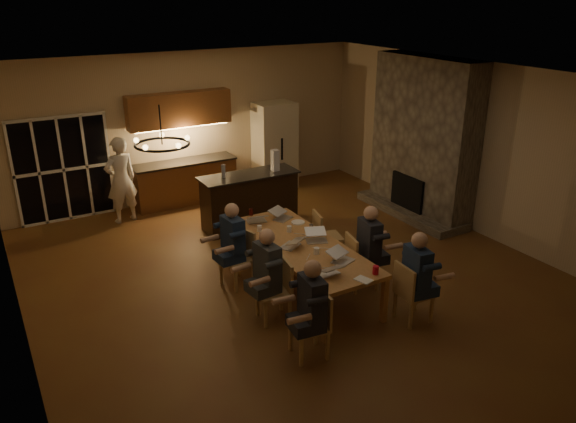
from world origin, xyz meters
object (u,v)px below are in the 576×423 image
Objects in this scene: bar_island at (250,201)px; person_right_mid at (369,248)px; standing_person at (121,180)px; laptop_a at (327,266)px; laptop_c at (290,240)px; chair_left_mid at (273,291)px; chair_right_far at (328,236)px; chair_right_near at (414,292)px; mug_mid at (289,229)px; mug_back at (259,228)px; laptop_d at (317,235)px; can_right at (311,228)px; can_cola at (251,212)px; chair_left_far at (237,259)px; person_left_near at (312,311)px; plate_far at (298,222)px; redcup_mid at (263,237)px; redcup_near at (376,270)px; chair_left_near at (309,325)px; dining_table at (302,266)px; laptop_f at (283,213)px; bar_blender at (275,160)px; mug_front at (317,251)px; bar_bottle at (223,171)px; person_right_near at (416,279)px; plate_near at (337,251)px; can_silver at (334,257)px; laptop_e at (256,215)px; chair_right_mid at (363,261)px; plate_left at (317,275)px; laptop_b at (343,255)px; person_left_far at (233,245)px; person_left_mid at (267,275)px; chandelier at (162,144)px; refrigerator at (275,146)px.

person_right_mid reaches higher than bar_island.
standing_person is 5.45× the size of laptop_a.
person_right_mid is at bearing 123.98° from laptop_c.
chair_right_far is (1.71, 1.19, 0.00)m from chair_left_mid.
chair_right_near is 2.27m from mug_mid.
mug_back is at bearing -88.92° from laptop_a.
can_right is at bearing 91.65° from laptop_d.
can_cola reaches higher than mug_back.
person_right_mid reaches higher than laptop_c.
chair_left_far is 2.22m from person_left_near.
plate_far is at bearing 159.43° from person_left_near.
redcup_mid and can_cola have the same top height.
chair_left_near is at bearing -169.61° from redcup_near.
laptop_f is at bearing 76.95° from dining_table.
plate_far is at bearing -107.74° from bar_blender.
laptop_d is 0.40m from can_right.
bar_bottle reaches higher than mug_front.
person_right_near is 4.31× the size of laptop_a.
chair_right_far is 3.93× the size of plate_near.
can_silver is at bearing -82.16° from dining_table.
mug_back is at bearing -110.85° from bar_island.
mug_front is at bearing -93.57° from mug_mid.
laptop_d is (0.25, -0.01, 0.49)m from dining_table.
plate_far is at bearing 156.40° from laptop_e.
laptop_e is 1.00m from can_right.
laptop_f is 1.74m from bar_bottle.
redcup_near is at bearing 66.65° from chair_left_mid.
plate_left is at bearing 125.96° from chair_right_mid.
person_right_mid is 2.01m from laptop_e.
chair_right_near is 7.42× the size of can_cola.
person_right_mid is 3.15m from bar_blender.
chair_right_mid is 8.90× the size of mug_front.
plate_left is (0.48, -0.38, 0.31)m from chair_left_mid.
laptop_b reaches higher than can_silver.
person_left_far reaches higher than can_right.
person_left_mid is 1.23m from laptop_d.
bar_bottle is (0.73, 4.30, 0.51)m from person_left_near.
chair_left_far reaches higher than dining_table.
chandelier is 2.79× the size of plate_near.
can_right is at bearing 41.56° from chair_right_mid.
chair_left_near is 0.94m from laptop_a.
laptop_d reaches higher than redcup_mid.
mug_mid reaches higher than plate_far.
redcup_mid reaches higher than mug_mid.
laptop_d reaches higher than mug_front.
chair_right_far is at bearing -105.50° from refrigerator.
person_left_mid is at bearing 98.43° from person_right_mid.
chair_left_mid is 0.95m from laptop_c.
bar_island is 2.17× the size of chair_right_mid.
laptop_e is at bearing 111.60° from mug_mid.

